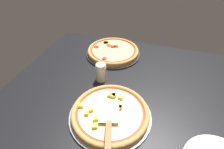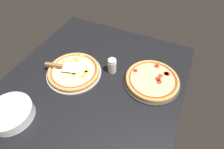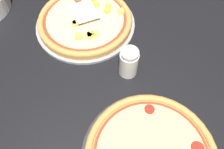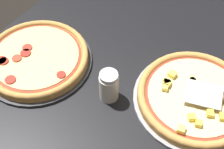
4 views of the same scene
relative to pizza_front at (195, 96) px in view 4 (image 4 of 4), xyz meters
The scene contains 6 objects.
ground_plane 15.70cm from the pizza_front, 77.01° to the left, with size 125.35×109.43×3.60cm, color black.
pizza_pan_front 1.93cm from the pizza_front, 17.03° to the right, with size 35.89×35.89×1.00cm, color #939399.
pizza_front is the anchor object (origin of this frame).
pizza_pan_back 50.57cm from the pizza_front, 105.85° to the left, with size 35.34×35.34×1.00cm, color #2D2D30.
pizza_back 50.56cm from the pizza_front, 105.88° to the left, with size 33.22×33.22×3.00cm.
parmesan_shaker 25.20cm from the pizza_front, 119.18° to the left, with size 5.72×5.72×10.23cm.
Camera 4 is at (-59.89, -22.73, 76.49)cm, focal length 50.00 mm.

